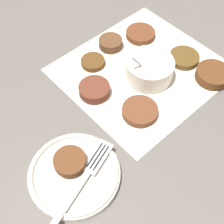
{
  "coord_description": "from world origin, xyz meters",
  "views": [
    {
      "loc": [
        -0.39,
        -0.38,
        0.56
      ],
      "look_at": [
        -0.16,
        -0.08,
        0.02
      ],
      "focal_mm": 50.0,
      "sensor_mm": 36.0,
      "label": 1
    }
  ],
  "objects_px": {
    "fritter_on_plate": "(70,161)",
    "serving_plate": "(74,174)",
    "fork": "(87,173)",
    "sauce_bowl": "(150,69)"
  },
  "relations": [
    {
      "from": "fritter_on_plate",
      "to": "fork",
      "type": "bearing_deg",
      "value": -68.53
    },
    {
      "from": "fritter_on_plate",
      "to": "fork",
      "type": "xyz_separation_m",
      "value": [
        0.01,
        -0.04,
        -0.01
      ]
    },
    {
      "from": "serving_plate",
      "to": "fork",
      "type": "distance_m",
      "value": 0.03
    },
    {
      "from": "sauce_bowl",
      "to": "fork",
      "type": "height_order",
      "value": "sauce_bowl"
    },
    {
      "from": "fritter_on_plate",
      "to": "fork",
      "type": "relative_size",
      "value": 0.34
    },
    {
      "from": "fritter_on_plate",
      "to": "serving_plate",
      "type": "bearing_deg",
      "value": -102.38
    },
    {
      "from": "sauce_bowl",
      "to": "fritter_on_plate",
      "type": "distance_m",
      "value": 0.29
    },
    {
      "from": "serving_plate",
      "to": "fritter_on_plate",
      "type": "bearing_deg",
      "value": 77.62
    },
    {
      "from": "sauce_bowl",
      "to": "serving_plate",
      "type": "relative_size",
      "value": 0.68
    },
    {
      "from": "serving_plate",
      "to": "fork",
      "type": "relative_size",
      "value": 0.95
    }
  ]
}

